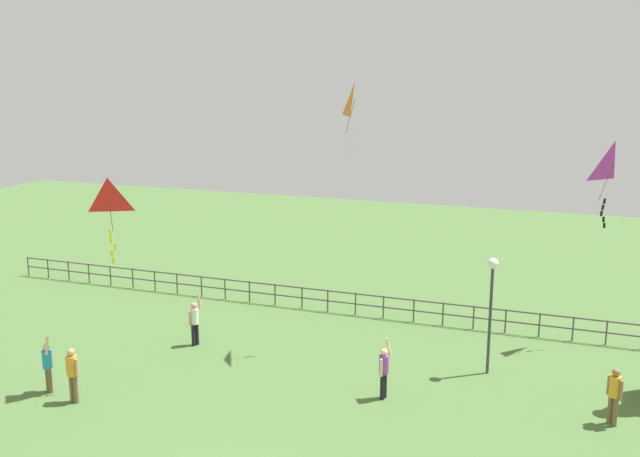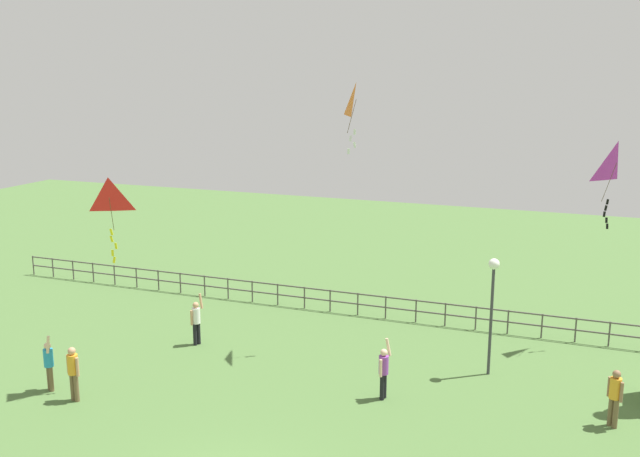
% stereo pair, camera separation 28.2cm
% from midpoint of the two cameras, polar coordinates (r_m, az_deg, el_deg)
% --- Properties ---
extents(lamppost, '(0.36, 0.36, 3.97)m').
position_cam_midpoint_polar(lamppost, '(23.64, 13.32, -4.77)').
color(lamppost, '#38383D').
rests_on(lamppost, ground_plane).
extents(person_0, '(0.45, 0.37, 1.87)m').
position_cam_midpoint_polar(person_0, '(23.97, -21.42, -10.11)').
color(person_0, brown).
rests_on(person_0, ground_plane).
extents(person_1, '(0.35, 0.49, 1.90)m').
position_cam_midpoint_polar(person_1, '(22.02, 4.79, -11.23)').
color(person_1, black).
rests_on(person_1, ground_plane).
extents(person_2, '(0.51, 0.32, 1.73)m').
position_cam_midpoint_polar(person_2, '(22.99, -19.65, -10.80)').
color(person_2, brown).
rests_on(person_2, ground_plane).
extents(person_3, '(0.38, 0.48, 1.92)m').
position_cam_midpoint_polar(person_3, '(26.41, -10.37, -7.28)').
color(person_3, black).
rests_on(person_3, ground_plane).
extents(person_4, '(0.41, 0.38, 1.71)m').
position_cam_midpoint_polar(person_4, '(21.98, 22.28, -12.14)').
color(person_4, brown).
rests_on(person_4, ground_plane).
extents(kite_0, '(1.05, 1.05, 3.10)m').
position_cam_midpoint_polar(kite_0, '(26.51, 22.26, 4.76)').
color(kite_0, '#B22DB2').
extents(kite_1, '(0.80, 1.13, 2.44)m').
position_cam_midpoint_polar(kite_1, '(24.41, 2.47, 10.22)').
color(kite_1, orange).
extents(kite_2, '(1.13, 0.94, 2.65)m').
position_cam_midpoint_polar(kite_2, '(21.93, -17.02, 2.15)').
color(kite_2, red).
extents(waterfront_railing, '(36.04, 0.06, 0.95)m').
position_cam_midpoint_polar(waterfront_railing, '(29.08, 4.00, -5.97)').
color(waterfront_railing, '#4C4742').
rests_on(waterfront_railing, ground_plane).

